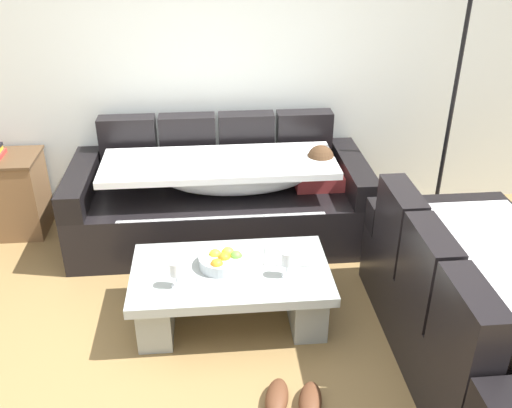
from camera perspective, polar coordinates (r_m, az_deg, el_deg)
ground_plane at (r=3.20m, az=-4.81°, el=-18.46°), size 14.00×14.00×0.00m
back_wall at (r=4.46m, az=-5.97°, el=15.44°), size 9.00×0.10×2.70m
couch_along_wall at (r=4.31m, az=-3.28°, el=0.66°), size 2.22×0.92×0.88m
couch_near_window at (r=3.37m, az=22.17°, el=-10.43°), size 0.92×1.78×0.88m
coffee_table at (r=3.48m, az=-2.56°, el=-8.62°), size 1.20×0.68×0.38m
fruit_bowl at (r=3.41m, az=-3.44°, el=-5.70°), size 0.28×0.28×0.10m
wine_glass_near_left at (r=3.22m, az=-8.20°, el=-6.67°), size 0.07×0.07×0.17m
wine_glass_near_right at (r=3.28m, az=3.18°, el=-5.69°), size 0.07×0.07×0.17m
open_magazine at (r=3.51m, az=3.19°, el=-5.32°), size 0.31×0.25×0.01m
floor_lamp at (r=4.34m, az=19.16°, el=10.51°), size 0.33×0.31×1.95m
pair_of_shoes at (r=3.09m, az=3.84°, el=-19.31°), size 0.35×0.33×0.09m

